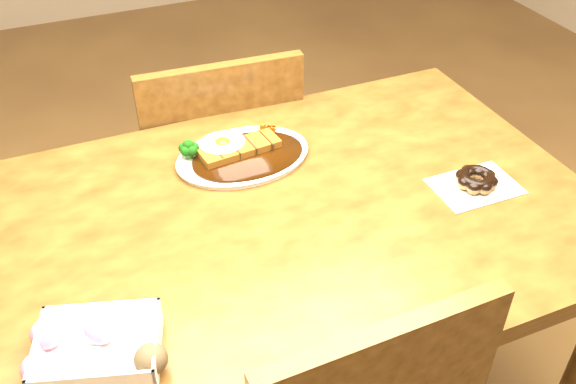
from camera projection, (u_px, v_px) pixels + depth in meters
name	position (u px, v px, depth m)	size (l,w,h in m)	color
table	(288.00, 250.00, 1.29)	(1.20, 0.80, 0.75)	#43260D
chair_far	(217.00, 173.00, 1.79)	(0.44, 0.44, 0.87)	#43260D
katsu_curry_plate	(240.00, 153.00, 1.37)	(0.29, 0.21, 0.06)	white
donut_box	(95.00, 349.00, 0.94)	(0.22, 0.19, 0.05)	white
pon_de_ring	(476.00, 180.00, 1.29)	(0.17, 0.12, 0.03)	silver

